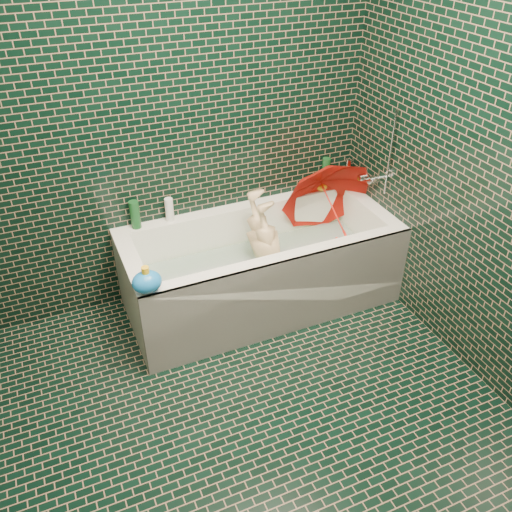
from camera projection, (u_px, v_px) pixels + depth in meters
name	position (u px, v px, depth m)	size (l,w,h in m)	color
floor	(261.00, 440.00, 2.70)	(2.80, 2.80, 0.00)	black
wall_back	(161.00, 109.00, 3.06)	(2.80, 2.80, 0.00)	black
bathtub	(261.00, 275.00, 3.50)	(1.70, 0.75, 0.55)	white
bath_mat	(260.00, 281.00, 3.54)	(1.35, 0.47, 0.01)	green
water	(260.00, 263.00, 3.46)	(1.48, 0.53, 0.00)	silver
faucet	(378.00, 174.00, 3.45)	(0.18, 0.19, 0.55)	silver
child	(271.00, 261.00, 3.46)	(0.34, 0.22, 0.93)	tan
umbrella	(333.00, 209.00, 3.55)	(0.61, 0.61, 0.53)	red
soap_bottle_a	(346.00, 184.00, 3.82)	(0.11, 0.11, 0.28)	white
soap_bottle_b	(345.00, 184.00, 3.83)	(0.09, 0.09, 0.19)	#4C1B67
soap_bottle_c	(339.00, 184.00, 3.83)	(0.13, 0.13, 0.17)	#14461E
bottle_right_tall	(326.00, 173.00, 3.72)	(0.06, 0.06, 0.22)	#14461E
bottle_right_pump	(348.00, 172.00, 3.76)	(0.05, 0.05, 0.20)	silver
bottle_left_tall	(135.00, 215.00, 3.29)	(0.06, 0.06, 0.18)	#14461E
bottle_left_short	(169.00, 210.00, 3.37)	(0.05, 0.05, 0.15)	white
rubber_duck	(322.00, 186.00, 3.72)	(0.10, 0.08, 0.08)	yellow
bath_toy	(147.00, 282.00, 2.77)	(0.16, 0.14, 0.15)	blue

